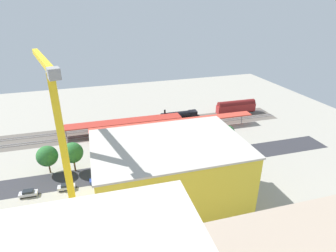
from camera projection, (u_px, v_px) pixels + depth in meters
ground_plane at (164, 155)px, 88.71m from camera, size 173.97×173.97×0.00m
rail_bed at (148, 127)px, 108.65m from camera, size 109.03×16.06×0.01m
street_asphalt at (170, 164)px, 83.75m from camera, size 108.92×11.67×0.01m
track_rails at (148, 126)px, 108.57m from camera, size 108.70×9.63×0.12m
platform_canopy_near at (175, 122)px, 103.43m from camera, size 62.54×5.57×4.16m
platform_canopy_far at (122, 122)px, 103.86m from camera, size 45.36×6.54×3.93m
locomotive at (181, 116)px, 114.27m from camera, size 16.77×3.20×5.13m
passenger_coach at (236, 107)px, 120.68m from camera, size 17.73×3.46×5.81m
parked_car_0 at (210, 161)px, 84.12m from camera, size 4.58×2.11×1.72m
parked_car_1 at (185, 166)px, 81.43m from camera, size 4.27×2.08×1.67m
parked_car_2 at (160, 171)px, 79.00m from camera, size 4.78×1.93×1.70m
parked_car_3 at (129, 176)px, 76.69m from camera, size 4.84×2.18×1.87m
parked_car_4 at (98, 180)px, 74.81m from camera, size 4.36×1.82×1.73m
parked_car_5 at (66, 187)px, 72.27m from camera, size 4.45×1.98×1.61m
parked_car_6 at (28, 193)px, 69.82m from camera, size 4.45×1.91×1.64m
construction_building at (169, 176)px, 63.62m from camera, size 33.09×22.88×16.53m
construction_roof_slab at (169, 144)px, 60.15m from camera, size 33.71×23.49×0.40m
tower_crane at (58, 127)px, 58.07m from camera, size 7.67×27.78×34.64m
box_truck_0 at (152, 165)px, 79.83m from camera, size 9.05×2.75×3.67m
box_truck_1 at (135, 167)px, 79.18m from camera, size 10.15×3.46×3.29m
box_truck_2 at (134, 166)px, 79.59m from camera, size 8.48×2.52×3.65m
street_tree_0 at (222, 136)px, 91.77m from camera, size 4.68×4.68×6.51m
street_tree_1 at (145, 147)px, 84.06m from camera, size 5.77×5.77×7.42m
street_tree_2 at (227, 133)px, 92.37m from camera, size 5.08×5.08×7.43m
street_tree_3 at (47, 156)px, 77.46m from camera, size 5.86×5.86×8.36m
street_tree_4 at (73, 153)px, 78.04m from camera, size 5.86×5.86×8.94m
street_tree_5 at (167, 144)px, 86.72m from camera, size 4.09×4.09×6.12m
traffic_light at (99, 155)px, 80.85m from camera, size 0.50×0.36×5.97m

